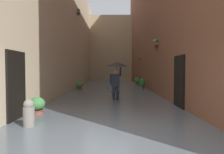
% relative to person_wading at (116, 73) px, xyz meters
% --- Properties ---
extents(ground_plane, '(60.00, 60.00, 0.00)m').
position_rel_person_wading_xyz_m(ground_plane, '(0.31, -5.62, -1.46)').
color(ground_plane, '#605B56').
extents(flood_water, '(6.28, 27.82, 0.19)m').
position_rel_person_wading_xyz_m(flood_water, '(0.31, -5.62, -1.37)').
color(flood_water, slate).
rests_on(flood_water, ground_plane).
extents(building_facade_left, '(2.04, 25.82, 13.52)m').
position_rel_person_wading_xyz_m(building_facade_left, '(-3.33, -5.62, 5.29)').
color(building_facade_left, brown).
rests_on(building_facade_left, ground_plane).
extents(building_facade_right, '(2.04, 25.82, 9.75)m').
position_rel_person_wading_xyz_m(building_facade_right, '(3.95, -5.62, 3.41)').
color(building_facade_right, beige).
rests_on(building_facade_right, ground_plane).
extents(building_facade_far, '(9.08, 1.80, 8.69)m').
position_rel_person_wading_xyz_m(building_facade_far, '(0.31, -17.43, 2.88)').
color(building_facade_far, tan).
rests_on(building_facade_far, ground_plane).
extents(person_wading, '(1.03, 1.03, 2.09)m').
position_rel_person_wading_xyz_m(person_wading, '(0.00, 0.00, 0.00)').
color(person_wading, '#2D2319').
rests_on(person_wading, ground_plane).
extents(potted_plant_near_left, '(0.48, 0.48, 0.95)m').
position_rel_person_wading_xyz_m(potted_plant_near_left, '(-2.13, -8.67, -0.97)').
color(potted_plant_near_left, brown).
rests_on(potted_plant_near_left, ground_plane).
extents(potted_plant_mid_left, '(0.44, 0.44, 1.02)m').
position_rel_person_wading_xyz_m(potted_plant_mid_left, '(-2.00, -4.91, -0.89)').
color(potted_plant_mid_left, '#66605B').
rests_on(potted_plant_mid_left, ground_plane).
extents(potted_plant_far_right, '(0.50, 0.50, 0.68)m').
position_rel_person_wading_xyz_m(potted_plant_far_right, '(2.63, -5.54, -1.06)').
color(potted_plant_far_right, brown).
rests_on(potted_plant_far_right, ground_plane).
extents(potted_plant_near_right, '(0.53, 0.53, 0.74)m').
position_rel_person_wading_xyz_m(potted_plant_near_right, '(2.70, 2.92, -1.06)').
color(potted_plant_near_right, brown).
rests_on(potted_plant_near_right, ground_plane).
extents(mooring_bollard, '(0.29, 0.29, 0.89)m').
position_rel_person_wading_xyz_m(mooring_bollard, '(2.35, 4.43, -1.02)').
color(mooring_bollard, gray).
rests_on(mooring_bollard, ground_plane).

